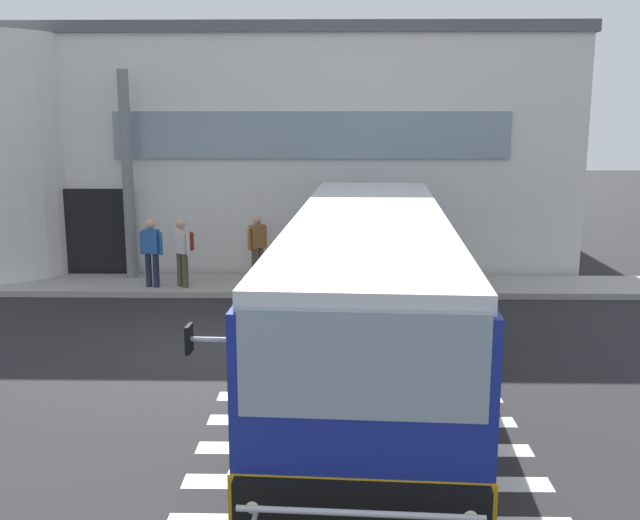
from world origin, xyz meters
TOP-DOWN VIEW (x-y plane):
  - ground_plane at (0.00, 0.00)m, footprint 80.00×90.00m
  - bay_paint_stripes at (2.00, -4.20)m, footprint 4.40×3.96m
  - terminal_building at (-0.66, 11.52)m, footprint 18.04×13.80m
  - boarding_curb at (0.00, 4.80)m, footprint 20.24×2.00m
  - entry_support_column at (-3.66, 5.40)m, footprint 0.28×0.28m
  - bus_main_foreground at (2.21, -1.02)m, footprint 3.68×12.05m
  - passenger_near_column at (-2.86, 4.32)m, footprint 0.58×0.29m
  - passenger_by_doorway at (-2.10, 4.36)m, footprint 0.52×0.50m
  - passenger_at_curb_edge at (-0.35, 5.11)m, footprint 0.45×0.44m

SIDE VIEW (x-z plane):
  - ground_plane at x=0.00m, z-range -0.02..0.00m
  - bay_paint_stripes at x=2.00m, z-range 0.00..0.01m
  - boarding_curb at x=0.00m, z-range 0.00..0.15m
  - passenger_near_column at x=-2.86m, z-range 0.24..1.92m
  - passenger_at_curb_edge at x=-0.35m, z-range 0.24..1.92m
  - passenger_by_doorway at x=-2.10m, z-range 0.28..1.95m
  - bus_main_foreground at x=2.21m, z-range -0.01..2.69m
  - entry_support_column at x=-3.66m, z-range 0.15..5.43m
  - terminal_building at x=-0.66m, z-range -0.01..6.64m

